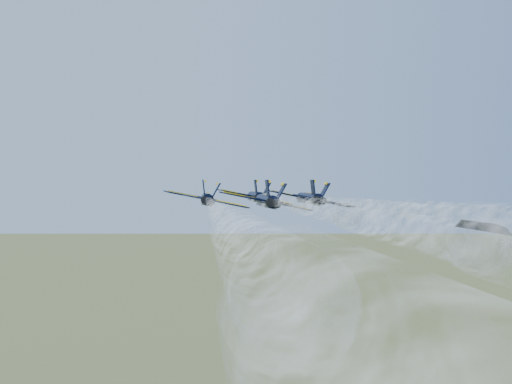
{
  "coord_description": "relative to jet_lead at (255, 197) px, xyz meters",
  "views": [
    {
      "loc": [
        -14.58,
        -90.44,
        95.52
      ],
      "look_at": [
        0.46,
        2.2,
        93.42
      ],
      "focal_mm": 40.0,
      "sensor_mm": 36.0,
      "label": 1
    }
  ],
  "objects": [
    {
      "name": "jet_lead",
      "position": [
        0.0,
        0.0,
        0.0
      ],
      "size": [
        13.71,
        17.82,
        4.49
      ],
      "rotation": [
        0.0,
        0.2,
        -0.06
      ],
      "color": "black"
    },
    {
      "name": "jet_left",
      "position": [
        -9.43,
        -9.91,
        0.0
      ],
      "size": [
        13.71,
        17.82,
        4.49
      ],
      "rotation": [
        0.0,
        0.2,
        -0.06
      ],
      "color": "black"
    },
    {
      "name": "jet_right",
      "position": [
        7.12,
        -10.52,
        0.0
      ],
      "size": [
        13.71,
        17.82,
        4.49
      ],
      "rotation": [
        0.0,
        0.2,
        -0.06
      ],
      "color": "black"
    },
    {
      "name": "jet_slot",
      "position": [
        -1.56,
        -19.54,
        0.0
      ],
      "size": [
        13.71,
        17.82,
        4.49
      ],
      "rotation": [
        0.0,
        0.2,
        -0.06
      ],
      "color": "black"
    },
    {
      "name": "smoke_trail_lead",
      "position": [
        -4.06,
        -70.44,
        0.04
      ],
      "size": [
        7.52,
        92.89,
        3.21
      ],
      "rotation": [
        0.0,
        0.2,
        -0.06
      ],
      "color": "white"
    },
    {
      "name": "smoke_trail_left",
      "position": [
        -13.49,
        -80.35,
        0.04
      ],
      "size": [
        7.52,
        92.89,
        3.21
      ],
      "rotation": [
        0.0,
        0.2,
        -0.06
      ],
      "color": "white"
    }
  ]
}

